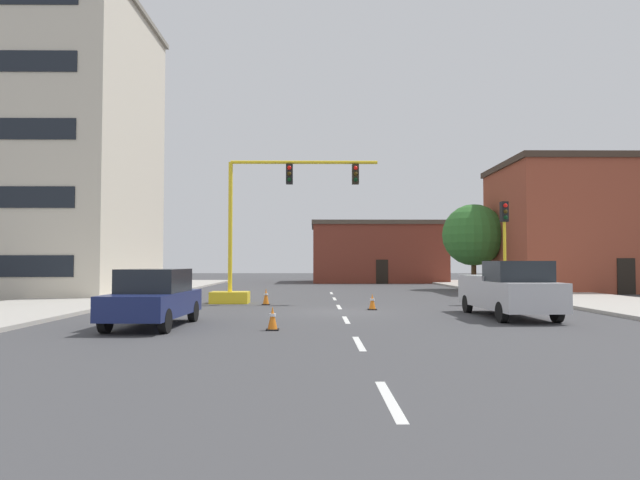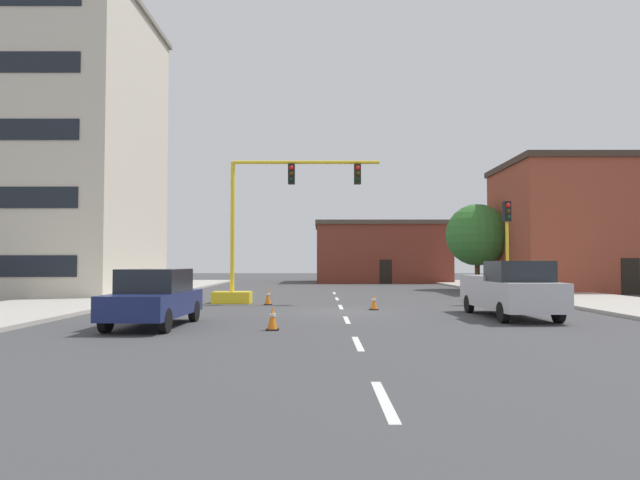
# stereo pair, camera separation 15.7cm
# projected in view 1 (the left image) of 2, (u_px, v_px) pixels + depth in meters

# --- Properties ---
(ground_plane) EXTENTS (160.00, 160.00, 0.00)m
(ground_plane) POSITION_uv_depth(u_px,v_px,m) (342.00, 312.00, 21.87)
(ground_plane) COLOR #424244
(sidewalk_left) EXTENTS (6.00, 56.00, 0.14)m
(sidewalk_left) POSITION_uv_depth(u_px,v_px,m) (96.00, 298.00, 29.74)
(sidewalk_left) COLOR #B2ADA3
(sidewalk_left) RESTS_ON ground_plane
(sidewalk_right) EXTENTS (6.00, 56.00, 0.14)m
(sidewalk_right) POSITION_uv_depth(u_px,v_px,m) (571.00, 297.00, 29.99)
(sidewalk_right) COLOR #B2ADA3
(sidewalk_right) RESTS_ON ground_plane
(lane_stripe_seg_0) EXTENTS (0.16, 2.40, 0.01)m
(lane_stripe_seg_0) POSITION_uv_depth(u_px,v_px,m) (390.00, 400.00, 7.88)
(lane_stripe_seg_0) COLOR silver
(lane_stripe_seg_0) RESTS_ON ground_plane
(lane_stripe_seg_1) EXTENTS (0.16, 2.40, 0.01)m
(lane_stripe_seg_1) POSITION_uv_depth(u_px,v_px,m) (359.00, 343.00, 13.38)
(lane_stripe_seg_1) COLOR silver
(lane_stripe_seg_1) RESTS_ON ground_plane
(lane_stripe_seg_2) EXTENTS (0.16, 2.40, 0.01)m
(lane_stripe_seg_2) POSITION_uv_depth(u_px,v_px,m) (346.00, 320.00, 18.87)
(lane_stripe_seg_2) COLOR silver
(lane_stripe_seg_2) RESTS_ON ground_plane
(lane_stripe_seg_3) EXTENTS (0.16, 2.40, 0.01)m
(lane_stripe_seg_3) POSITION_uv_depth(u_px,v_px,m) (339.00, 307.00, 24.37)
(lane_stripe_seg_3) COLOR silver
(lane_stripe_seg_3) RESTS_ON ground_plane
(lane_stripe_seg_4) EXTENTS (0.16, 2.40, 0.01)m
(lane_stripe_seg_4) POSITION_uv_depth(u_px,v_px,m) (334.00, 299.00, 29.86)
(lane_stripe_seg_4) COLOR silver
(lane_stripe_seg_4) RESTS_ON ground_plane
(lane_stripe_seg_5) EXTENTS (0.16, 2.40, 0.01)m
(lane_stripe_seg_5) POSITION_uv_depth(u_px,v_px,m) (331.00, 293.00, 35.36)
(lane_stripe_seg_5) COLOR silver
(lane_stripe_seg_5) RESTS_ON ground_plane
(building_tall_left) EXTENTS (15.00, 12.23, 17.83)m
(building_tall_left) POSITION_uv_depth(u_px,v_px,m) (20.00, 149.00, 34.48)
(building_tall_left) COLOR beige
(building_tall_left) RESTS_ON ground_plane
(building_brick_center) EXTENTS (12.90, 9.56, 5.87)m
(building_brick_center) POSITION_uv_depth(u_px,v_px,m) (376.00, 252.00, 55.93)
(building_brick_center) COLOR brown
(building_brick_center) RESTS_ON ground_plane
(building_row_right) EXTENTS (12.27, 8.96, 8.76)m
(building_row_right) POSITION_uv_depth(u_px,v_px,m) (590.00, 227.00, 38.35)
(building_row_right) COLOR brown
(building_row_right) RESTS_ON ground_plane
(traffic_signal_gantry) EXTENTS (7.94, 1.20, 6.83)m
(traffic_signal_gantry) POSITION_uv_depth(u_px,v_px,m) (250.00, 257.00, 26.68)
(traffic_signal_gantry) COLOR yellow
(traffic_signal_gantry) RESTS_ON ground_plane
(traffic_light_pole_right) EXTENTS (0.32, 0.47, 4.80)m
(traffic_light_pole_right) POSITION_uv_depth(u_px,v_px,m) (504.00, 229.00, 26.27)
(traffic_light_pole_right) COLOR yellow
(traffic_light_pole_right) RESTS_ON ground_plane
(tree_right_far) EXTENTS (4.42, 4.42, 6.13)m
(tree_right_far) POSITION_uv_depth(u_px,v_px,m) (473.00, 235.00, 40.23)
(tree_right_far) COLOR #4C3823
(tree_right_far) RESTS_ON ground_plane
(pickup_truck_silver) EXTENTS (2.16, 5.46, 1.99)m
(pickup_truck_silver) POSITION_uv_depth(u_px,v_px,m) (509.00, 290.00, 19.80)
(pickup_truck_silver) COLOR #BCBCC1
(pickup_truck_silver) RESTS_ON ground_plane
(sedan_navy_near_left) EXTENTS (2.01, 4.56, 1.74)m
(sedan_navy_near_left) POSITION_uv_depth(u_px,v_px,m) (154.00, 297.00, 16.91)
(sedan_navy_near_left) COLOR navy
(sedan_navy_near_left) RESTS_ON ground_plane
(traffic_cone_roadside_a) EXTENTS (0.36, 0.36, 0.68)m
(traffic_cone_roadside_a) POSITION_uv_depth(u_px,v_px,m) (273.00, 319.00, 16.00)
(traffic_cone_roadside_a) COLOR black
(traffic_cone_roadside_a) RESTS_ON ground_plane
(traffic_cone_roadside_b) EXTENTS (0.36, 0.36, 0.65)m
(traffic_cone_roadside_b) POSITION_uv_depth(u_px,v_px,m) (372.00, 302.00, 22.92)
(traffic_cone_roadside_b) COLOR black
(traffic_cone_roadside_b) RESTS_ON ground_plane
(traffic_cone_roadside_c) EXTENTS (0.36, 0.36, 0.76)m
(traffic_cone_roadside_c) POSITION_uv_depth(u_px,v_px,m) (266.00, 297.00, 25.61)
(traffic_cone_roadside_c) COLOR black
(traffic_cone_roadside_c) RESTS_ON ground_plane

